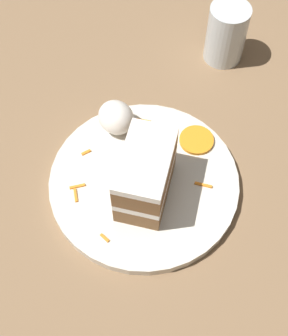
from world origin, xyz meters
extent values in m
plane|color=#4C4742|center=(0.00, 0.00, 0.00)|extent=(6.00, 6.00, 0.00)
cube|color=#846647|center=(0.00, 0.00, 0.01)|extent=(1.13, 0.99, 0.03)
cylinder|color=silver|center=(0.02, -0.03, 0.04)|extent=(0.29, 0.29, 0.02)
cube|color=brown|center=(0.04, -0.05, 0.06)|extent=(0.12, 0.14, 0.04)
cube|color=white|center=(0.04, -0.05, 0.09)|extent=(0.12, 0.14, 0.01)
cube|color=brown|center=(0.04, -0.05, 0.11)|extent=(0.12, 0.14, 0.04)
cube|color=white|center=(0.04, -0.05, 0.14)|extent=(0.12, 0.14, 0.01)
ellipsoid|color=white|center=(-0.08, 0.01, 0.07)|extent=(0.06, 0.05, 0.05)
cylinder|color=orange|center=(0.04, 0.08, 0.05)|extent=(0.06, 0.06, 0.01)
cube|color=orange|center=(-0.05, -0.11, 0.05)|extent=(0.02, 0.02, 0.00)
cube|color=orange|center=(-0.02, 0.05, 0.05)|extent=(0.02, 0.02, 0.00)
cube|color=orange|center=(0.04, -0.14, 0.05)|extent=(0.02, 0.00, 0.00)
cube|color=orange|center=(-0.08, -0.06, 0.05)|extent=(0.01, 0.02, 0.00)
cube|color=orange|center=(0.10, 0.02, 0.05)|extent=(0.03, 0.02, 0.00)
cube|color=orange|center=(-0.05, 0.05, 0.05)|extent=(0.02, 0.02, 0.00)
cube|color=orange|center=(-0.04, -0.12, 0.05)|extent=(0.02, 0.02, 0.00)
cylinder|color=silver|center=(-0.06, 0.27, 0.08)|extent=(0.07, 0.07, 0.11)
cylinder|color=silver|center=(-0.06, 0.27, 0.05)|extent=(0.06, 0.06, 0.04)
camera|label=1|loc=(0.26, -0.29, 0.68)|focal=50.00mm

